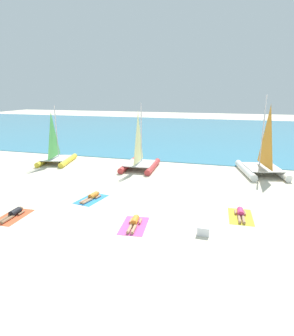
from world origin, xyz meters
TOP-DOWN VIEW (x-y plane):
  - ground_plane at (0.00, 10.00)m, footprint 120.00×120.00m
  - ocean_water at (0.00, 32.06)m, footprint 120.00×40.00m
  - sailboat_red at (-1.70, 9.33)m, footprint 2.62×3.93m
  - sailboat_white at (7.19, 10.46)m, footprint 3.62×4.77m
  - sailboat_yellow at (-8.95, 9.19)m, footprint 3.02×4.03m
  - towel_leftmost at (-4.91, -0.71)m, footprint 1.18×1.95m
  - sunbather_leftmost at (-4.92, -0.64)m, footprint 0.56×1.56m
  - towel_center_left at (-2.35, 2.41)m, footprint 1.41×2.06m
  - sunbather_center_left at (-2.34, 2.48)m, footprint 0.67×1.56m
  - towel_center_right at (0.96, 0.01)m, footprint 1.31×2.01m
  - sunbather_center_right at (0.96, 0.07)m, footprint 0.59×1.57m
  - towel_rightmost at (5.56, 2.32)m, footprint 1.19×1.95m
  - sunbather_rightmost at (5.55, 2.39)m, footprint 0.56×1.57m
  - cooler_box at (4.01, 0.04)m, footprint 0.50×0.36m

SIDE VIEW (x-z plane):
  - ground_plane at x=0.00m, z-range 0.00..0.00m
  - towel_leftmost at x=-4.91m, z-range 0.00..0.01m
  - towel_center_left at x=-2.35m, z-range 0.00..0.01m
  - towel_center_right at x=0.96m, z-range 0.00..0.01m
  - towel_rightmost at x=5.56m, z-range 0.00..0.01m
  - ocean_water at x=0.00m, z-range 0.00..0.05m
  - sunbather_leftmost at x=-4.92m, z-range -0.02..0.28m
  - sunbather_center_left at x=-2.34m, z-range -0.02..0.28m
  - sunbather_center_right at x=0.96m, z-range -0.02..0.28m
  - sunbather_rightmost at x=5.55m, z-range -0.02..0.28m
  - cooler_box at x=4.01m, z-range 0.00..0.36m
  - sailboat_yellow at x=-8.95m, z-range -1.66..3.07m
  - sailboat_red at x=-1.70m, z-range -1.75..3.23m
  - sailboat_white at x=7.19m, z-range -1.96..3.62m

